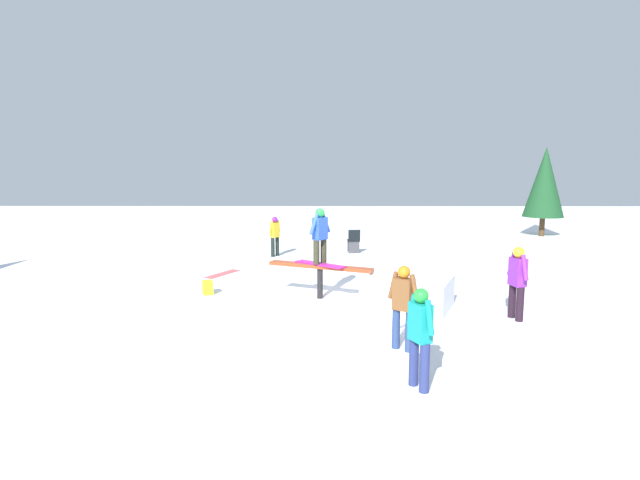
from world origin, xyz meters
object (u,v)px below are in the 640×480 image
at_px(bystander_yellow, 275,234).
at_px(backpack_on_snow, 208,287).
at_px(bystander_purple, 517,279).
at_px(loose_snowboard_coral, 222,274).
at_px(folding_chair, 354,242).
at_px(main_rider_on_rail, 320,237).
at_px(bystander_teal, 420,333).
at_px(bystander_brown, 403,303).
at_px(rail_feature, 320,270).
at_px(pine_tree_far, 545,182).

bearing_deg(bystander_yellow, backpack_on_snow, -156.24).
distance_m(bystander_purple, backpack_on_snow, 7.22).
xyz_separation_m(loose_snowboard_coral, folding_chair, (-4.13, -3.89, 0.40)).
relative_size(main_rider_on_rail, folding_chair, 1.55).
distance_m(main_rider_on_rail, bystander_teal, 5.25).
bearing_deg(bystander_teal, bystander_yellow, -8.70).
distance_m(bystander_teal, folding_chair, 11.63).
height_order(bystander_purple, bystander_yellow, bystander_purple).
bearing_deg(bystander_brown, rail_feature, -27.62).
bearing_deg(main_rider_on_rail, backpack_on_snow, 31.58).
xyz_separation_m(main_rider_on_rail, bystander_teal, (-1.44, 5.00, -0.68)).
relative_size(backpack_on_snow, pine_tree_far, 0.08).
bearing_deg(rail_feature, folding_chair, -76.98).
relative_size(bystander_brown, bystander_purple, 0.97).
height_order(bystander_teal, bystander_yellow, bystander_teal).
relative_size(loose_snowboard_coral, folding_chair, 1.53).
bearing_deg(bystander_purple, bystander_teal, -50.58).
bearing_deg(main_rider_on_rail, rail_feature, 0.00).
bearing_deg(loose_snowboard_coral, bystander_teal, -123.40).
bearing_deg(folding_chair, bystander_brown, 85.82).
bearing_deg(bystander_teal, rail_feature, -8.53).
relative_size(bystander_purple, folding_chair, 1.74).
xyz_separation_m(rail_feature, bystander_yellow, (1.65, -5.85, 0.10)).
height_order(loose_snowboard_coral, backpack_on_snow, backpack_on_snow).
bearing_deg(bystander_purple, pine_tree_far, 142.52).
height_order(rail_feature, backpack_on_snow, rail_feature).
bearing_deg(main_rider_on_rail, bystander_teal, 145.21).
bearing_deg(backpack_on_snow, loose_snowboard_coral, -21.68).
bearing_deg(bystander_purple, bystander_yellow, -154.83).
relative_size(main_rider_on_rail, bystander_brown, 0.92).
relative_size(rail_feature, main_rider_on_rail, 1.86).
distance_m(main_rider_on_rail, backpack_on_snow, 3.13).
relative_size(bystander_purple, bystander_yellow, 1.07).
height_order(main_rider_on_rail, loose_snowboard_coral, main_rider_on_rail).
height_order(main_rider_on_rail, backpack_on_snow, main_rider_on_rail).
distance_m(bystander_purple, folding_chair, 8.79).
height_order(bystander_yellow, loose_snowboard_coral, bystander_yellow).
relative_size(rail_feature, folding_chair, 2.87).
distance_m(main_rider_on_rail, loose_snowboard_coral, 4.27).
distance_m(bystander_teal, backpack_on_snow, 6.88).
relative_size(rail_feature, backpack_on_snow, 7.44).
xyz_separation_m(rail_feature, bystander_brown, (-1.45, 3.46, 0.13)).
height_order(rail_feature, bystander_purple, bystander_purple).
distance_m(rail_feature, bystander_teal, 5.20).
xyz_separation_m(main_rider_on_rail, bystander_purple, (-4.08, 1.67, -0.64)).
bearing_deg(bystander_teal, bystander_brown, -24.92).
xyz_separation_m(main_rider_on_rail, folding_chair, (-1.21, -6.62, -1.09)).
xyz_separation_m(bystander_yellow, folding_chair, (-2.86, -0.78, -0.38)).
bearing_deg(bystander_yellow, bystander_purple, -106.99).
bearing_deg(rail_feature, bystander_teal, 129.43).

